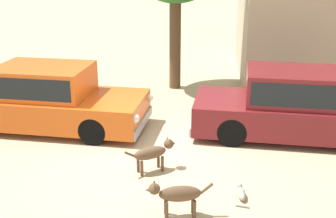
{
  "coord_description": "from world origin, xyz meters",
  "views": [
    {
      "loc": [
        1.31,
        -8.11,
        3.93
      ],
      "look_at": [
        0.37,
        0.2,
        0.9
      ],
      "focal_mm": 45.53,
      "sensor_mm": 36.0,
      "label": 1
    }
  ],
  "objects_px": {
    "stray_dog_tan": "(176,194)",
    "stray_cat": "(241,193)",
    "parked_sedan_second": "(292,104)",
    "stray_dog_spotted": "(153,152)",
    "parked_sedan_nearest": "(47,97)"
  },
  "relations": [
    {
      "from": "parked_sedan_second",
      "to": "stray_dog_tan",
      "type": "distance_m",
      "value": 4.23
    },
    {
      "from": "parked_sedan_nearest",
      "to": "stray_cat",
      "type": "distance_m",
      "value": 5.3
    },
    {
      "from": "stray_cat",
      "to": "parked_sedan_second",
      "type": "bearing_deg",
      "value": -28.26
    },
    {
      "from": "parked_sedan_second",
      "to": "stray_cat",
      "type": "xyz_separation_m",
      "value": [
        -1.23,
        -2.83,
        -0.68
      ]
    },
    {
      "from": "parked_sedan_second",
      "to": "parked_sedan_nearest",
      "type": "bearing_deg",
      "value": -175.92
    },
    {
      "from": "stray_dog_spotted",
      "to": "stray_cat",
      "type": "relative_size",
      "value": 1.54
    },
    {
      "from": "parked_sedan_nearest",
      "to": "stray_dog_spotted",
      "type": "relative_size",
      "value": 5.19
    },
    {
      "from": "stray_dog_tan",
      "to": "stray_dog_spotted",
      "type": "bearing_deg",
      "value": -80.13
    },
    {
      "from": "stray_dog_spotted",
      "to": "stray_cat",
      "type": "bearing_deg",
      "value": -58.77
    },
    {
      "from": "stray_dog_spotted",
      "to": "parked_sedan_second",
      "type": "bearing_deg",
      "value": 2.25
    },
    {
      "from": "parked_sedan_second",
      "to": "stray_dog_tan",
      "type": "relative_size",
      "value": 4.33
    },
    {
      "from": "stray_dog_spotted",
      "to": "stray_dog_tan",
      "type": "xyz_separation_m",
      "value": [
        0.58,
        -1.48,
        0.01
      ]
    },
    {
      "from": "parked_sedan_nearest",
      "to": "stray_cat",
      "type": "height_order",
      "value": "parked_sedan_nearest"
    },
    {
      "from": "stray_dog_tan",
      "to": "stray_cat",
      "type": "bearing_deg",
      "value": -158.01
    },
    {
      "from": "parked_sedan_nearest",
      "to": "stray_dog_tan",
      "type": "height_order",
      "value": "parked_sedan_nearest"
    }
  ]
}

